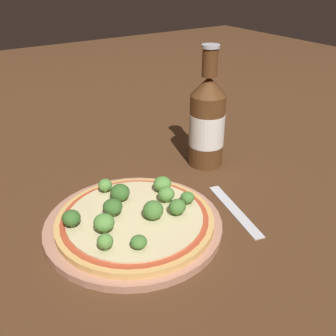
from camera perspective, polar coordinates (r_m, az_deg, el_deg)
ground_plane at (r=0.63m, az=-5.55°, el=-8.84°), size 3.00×3.00×0.00m
plate at (r=0.62m, az=-4.79°, el=-8.41°), size 0.28×0.28×0.01m
pizza at (r=0.61m, az=-4.81°, el=-7.47°), size 0.24×0.24×0.01m
broccoli_floret_0 at (r=0.67m, az=-9.01°, el=-2.44°), size 0.02×0.02×0.02m
broccoli_floret_1 at (r=0.66m, az=-0.82°, el=-2.31°), size 0.03×0.03×0.03m
broccoli_floret_2 at (r=0.63m, az=-0.01°, el=-4.00°), size 0.03×0.03×0.03m
broccoli_floret_3 at (r=0.60m, az=-8.03°, el=-5.59°), size 0.03×0.03×0.03m
broccoli_floret_4 at (r=0.57m, az=-9.27°, el=-7.83°), size 0.03×0.03×0.03m
broccoli_floret_5 at (r=0.59m, az=-2.16°, el=-6.11°), size 0.03×0.03×0.03m
broccoli_floret_6 at (r=0.59m, az=-13.86°, el=-7.06°), size 0.03×0.03×0.03m
broccoli_floret_7 at (r=0.54m, az=-4.26°, el=-10.66°), size 0.02×0.02×0.02m
broccoli_floret_8 at (r=0.54m, az=-9.12°, el=-10.50°), size 0.02×0.02×0.03m
broccoli_floret_9 at (r=0.60m, az=1.37°, el=-5.64°), size 0.03×0.03×0.03m
broccoli_floret_10 at (r=0.63m, az=2.84°, el=-4.30°), size 0.02×0.02×0.02m
broccoli_floret_11 at (r=0.64m, az=-6.98°, el=-3.53°), size 0.03×0.03×0.03m
beer_bottle at (r=0.78m, az=5.68°, el=6.73°), size 0.07×0.07×0.24m
fork at (r=0.67m, az=9.64°, el=-6.00°), size 0.06×0.16×0.00m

